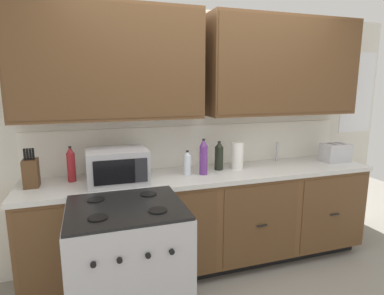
{
  "coord_description": "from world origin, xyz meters",
  "views": [
    {
      "loc": [
        -1.02,
        -2.34,
        1.71
      ],
      "look_at": [
        -0.16,
        0.27,
        1.17
      ],
      "focal_mm": 29.91,
      "sensor_mm": 36.0,
      "label": 1
    }
  ],
  "objects": [
    {
      "name": "ground_plane",
      "position": [
        0.0,
        0.0,
        0.0
      ],
      "size": [
        8.0,
        8.0,
        0.0
      ],
      "primitive_type": "plane",
      "color": "gray"
    },
    {
      "name": "bottle_dark",
      "position": [
        0.14,
        0.37,
        1.06
      ],
      "size": [
        0.08,
        0.08,
        0.27
      ],
      "color": "black",
      "rests_on": "counter_run"
    },
    {
      "name": "paper_towel_roll",
      "position": [
        0.31,
        0.34,
        1.05
      ],
      "size": [
        0.12,
        0.12,
        0.26
      ],
      "primitive_type": "cylinder",
      "color": "white",
      "rests_on": "counter_run"
    },
    {
      "name": "sink_faucet",
      "position": [
        0.85,
        0.51,
        1.02
      ],
      "size": [
        0.02,
        0.02,
        0.2
      ],
      "primitive_type": "cylinder",
      "color": "#B2B5BA",
      "rests_on": "counter_run"
    },
    {
      "name": "bottle_red",
      "position": [
        -1.17,
        0.4,
        1.07
      ],
      "size": [
        0.07,
        0.07,
        0.3
      ],
      "color": "maroon",
      "rests_on": "counter_run"
    },
    {
      "name": "bottle_clear",
      "position": [
        -0.2,
        0.3,
        1.03
      ],
      "size": [
        0.07,
        0.07,
        0.22
      ],
      "color": "silver",
      "rests_on": "counter_run"
    },
    {
      "name": "stove_range",
      "position": [
        -0.82,
        -0.33,
        0.47
      ],
      "size": [
        0.76,
        0.68,
        0.95
      ],
      "color": "#B7B7BC",
      "rests_on": "ground_plane"
    },
    {
      "name": "toaster",
      "position": [
        1.42,
        0.29,
        1.02
      ],
      "size": [
        0.28,
        0.18,
        0.19
      ],
      "color": "#B7B7BC",
      "rests_on": "counter_run"
    },
    {
      "name": "wall_unit",
      "position": [
        0.0,
        0.5,
        1.64
      ],
      "size": [
        4.38,
        0.4,
        2.4
      ],
      "color": "silver",
      "rests_on": "ground_plane"
    },
    {
      "name": "microwave",
      "position": [
        -0.81,
        0.24,
        1.06
      ],
      "size": [
        0.48,
        0.37,
        0.28
      ],
      "color": "#B7B7BC",
      "rests_on": "counter_run"
    },
    {
      "name": "bottle_violet",
      "position": [
        -0.06,
        0.26,
        1.08
      ],
      "size": [
        0.07,
        0.07,
        0.32
      ],
      "color": "#663384",
      "rests_on": "counter_run"
    },
    {
      "name": "counter_run",
      "position": [
        0.0,
        0.3,
        0.47
      ],
      "size": [
        3.21,
        0.64,
        0.92
      ],
      "color": "black",
      "rests_on": "ground_plane"
    },
    {
      "name": "knife_block",
      "position": [
        -1.47,
        0.35,
        1.04
      ],
      "size": [
        0.11,
        0.14,
        0.31
      ],
      "color": "#52361E",
      "rests_on": "counter_run"
    }
  ]
}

